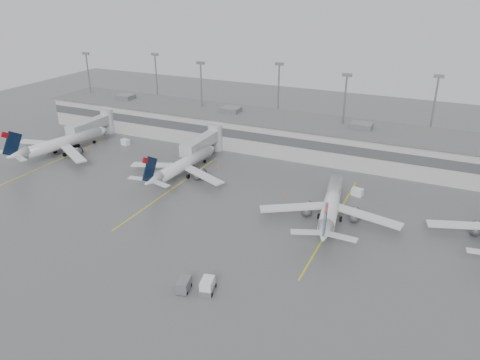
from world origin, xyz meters
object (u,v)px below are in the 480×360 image
at_px(jet_mid_right, 331,205).
at_px(jet_far_left, 60,143).
at_px(baggage_tug, 207,287).
at_px(jet_mid_left, 182,165).

bearing_deg(jet_mid_right, jet_far_left, 166.60).
xyz_separation_m(jet_far_left, baggage_tug, (60.99, -34.19, -2.22)).
bearing_deg(jet_far_left, jet_mid_right, 6.92).
relative_size(jet_mid_left, jet_mid_right, 0.94).
xyz_separation_m(jet_mid_left, baggage_tug, (25.46, -34.91, -1.98)).
distance_m(jet_far_left, jet_mid_right, 71.47).
relative_size(jet_mid_left, baggage_tug, 7.92).
xyz_separation_m(jet_far_left, jet_mid_left, (35.53, 0.71, -0.24)).
distance_m(jet_mid_left, baggage_tug, 43.25).
distance_m(jet_far_left, jet_mid_left, 35.54).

